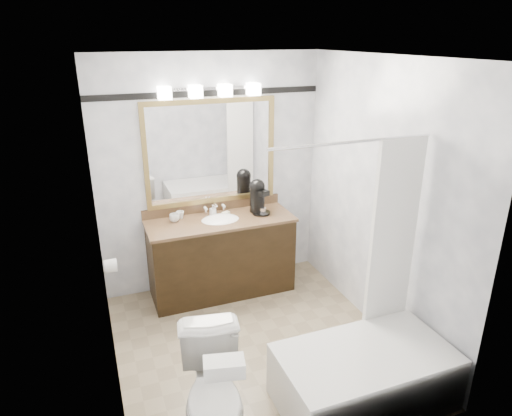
% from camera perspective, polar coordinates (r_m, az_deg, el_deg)
% --- Properties ---
extents(room, '(2.42, 2.62, 2.52)m').
position_cam_1_polar(room, '(3.71, -0.12, -1.27)').
color(room, gray).
rests_on(room, ground).
extents(vanity, '(1.53, 0.58, 0.97)m').
position_cam_1_polar(vanity, '(4.92, -4.37, -5.81)').
color(vanity, black).
rests_on(vanity, ground).
extents(mirror, '(1.40, 0.04, 1.10)m').
position_cam_1_polar(mirror, '(4.80, -5.65, 6.93)').
color(mirror, '#A08548').
rests_on(mirror, room).
extents(vanity_light_bar, '(1.02, 0.14, 0.12)m').
position_cam_1_polar(vanity_light_bar, '(4.63, -5.74, 14.40)').
color(vanity_light_bar, silver).
rests_on(vanity_light_bar, room).
extents(accent_stripe, '(2.40, 0.01, 0.06)m').
position_cam_1_polar(accent_stripe, '(4.70, -5.95, 14.07)').
color(accent_stripe, black).
rests_on(accent_stripe, room).
extents(bathtub, '(1.30, 0.75, 1.96)m').
position_cam_1_polar(bathtub, '(3.76, 13.53, -18.89)').
color(bathtub, white).
rests_on(bathtub, ground).
extents(tp_roll, '(0.11, 0.12, 0.12)m').
position_cam_1_polar(tp_roll, '(4.34, -17.72, -6.89)').
color(tp_roll, white).
rests_on(tp_roll, room).
extents(toilet, '(0.56, 0.82, 0.77)m').
position_cam_1_polar(toilet, '(3.32, -5.25, -22.24)').
color(toilet, white).
rests_on(toilet, ground).
extents(tissue_box, '(0.27, 0.18, 0.10)m').
position_cam_1_polar(tissue_box, '(2.84, -4.01, -19.23)').
color(tissue_box, white).
rests_on(tissue_box, toilet).
extents(coffee_maker, '(0.20, 0.24, 0.37)m').
position_cam_1_polar(coffee_maker, '(4.85, 0.22, 1.56)').
color(coffee_maker, black).
rests_on(coffee_maker, vanity).
extents(cup_left, '(0.14, 0.14, 0.08)m').
position_cam_1_polar(cup_left, '(4.74, -10.16, -1.22)').
color(cup_left, white).
rests_on(cup_left, vanity).
extents(cup_right, '(0.08, 0.08, 0.08)m').
position_cam_1_polar(cup_right, '(4.82, -9.46, -0.85)').
color(cup_right, white).
rests_on(cup_right, vanity).
extents(soap_bottle_a, '(0.07, 0.07, 0.12)m').
position_cam_1_polar(soap_bottle_a, '(4.84, -5.42, -0.28)').
color(soap_bottle_a, white).
rests_on(soap_bottle_a, vanity).
extents(soap_bar, '(0.09, 0.08, 0.02)m').
position_cam_1_polar(soap_bar, '(4.88, -3.80, -0.63)').
color(soap_bar, beige).
rests_on(soap_bar, vanity).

